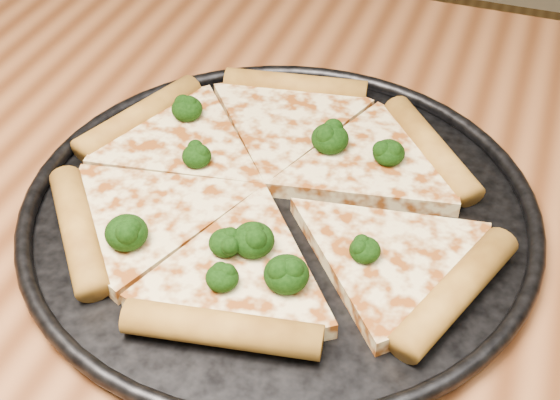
% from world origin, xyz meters
% --- Properties ---
extents(dining_table, '(1.20, 0.90, 0.75)m').
position_xyz_m(dining_table, '(0.00, 0.00, 0.66)').
color(dining_table, brown).
rests_on(dining_table, ground).
extents(pizza_pan, '(0.40, 0.40, 0.02)m').
position_xyz_m(pizza_pan, '(0.08, 0.06, 0.76)').
color(pizza_pan, black).
rests_on(pizza_pan, dining_table).
extents(pizza, '(0.36, 0.33, 0.02)m').
position_xyz_m(pizza, '(0.06, 0.07, 0.77)').
color(pizza, beige).
rests_on(pizza, pizza_pan).
extents(broccoli_florets, '(0.21, 0.20, 0.02)m').
position_xyz_m(broccoli_florets, '(0.06, 0.04, 0.78)').
color(broccoli_florets, black).
rests_on(broccoli_florets, pizza).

